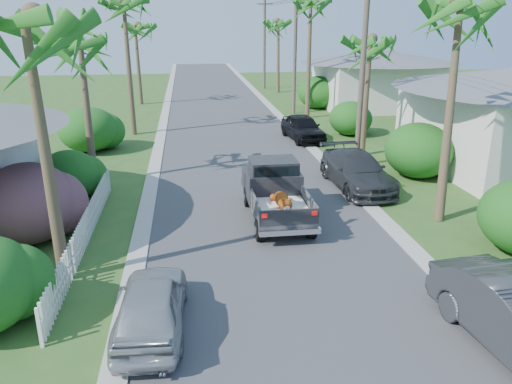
{
  "coord_description": "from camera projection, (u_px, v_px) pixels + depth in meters",
  "views": [
    {
      "loc": [
        -2.57,
        -9.9,
        6.88
      ],
      "look_at": [
        -0.41,
        5.8,
        1.4
      ],
      "focal_mm": 35.0,
      "sensor_mm": 36.0,
      "label": 1
    }
  ],
  "objects": [
    {
      "name": "palm_r_c",
      "position": [
        311.0,
        1.0,
        34.34
      ],
      "size": [
        4.4,
        4.4,
        9.4
      ],
      "color": "brown",
      "rests_on": "ground"
    },
    {
      "name": "palm_r_d",
      "position": [
        279.0,
        21.0,
        47.94
      ],
      "size": [
        4.4,
        4.4,
        8.0
      ],
      "color": "brown",
      "rests_on": "ground"
    },
    {
      "name": "palm_r_a",
      "position": [
        464.0,
        2.0,
        15.85
      ],
      "size": [
        4.4,
        4.4,
        8.7
      ],
      "color": "brown",
      "rests_on": "ground"
    },
    {
      "name": "shrub_l_d",
      "position": [
        88.0,
        130.0,
        27.28
      ],
      "size": [
        3.2,
        3.52,
        2.4
      ],
      "primitive_type": "ellipsoid",
      "color": "#144714",
      "rests_on": "ground"
    },
    {
      "name": "shrub_r_c",
      "position": [
        350.0,
        118.0,
        31.2
      ],
      "size": [
        2.6,
        2.86,
        2.1
      ],
      "primitive_type": "ellipsoid",
      "color": "#144714",
      "rests_on": "ground"
    },
    {
      "name": "pickup_truck",
      "position": [
        274.0,
        189.0,
        18.28
      ],
      "size": [
        1.98,
        5.12,
        2.06
      ],
      "color": "black",
      "rests_on": "ground"
    },
    {
      "name": "palm_l_b",
      "position": [
        79.0,
        39.0,
        20.2
      ],
      "size": [
        4.4,
        4.4,
        7.4
      ],
      "color": "brown",
      "rests_on": "ground"
    },
    {
      "name": "house_right_far",
      "position": [
        377.0,
        81.0,
        40.92
      ],
      "size": [
        9.0,
        8.0,
        4.6
      ],
      "color": "silver",
      "rests_on": "ground"
    },
    {
      "name": "shrub_l_b",
      "position": [
        28.0,
        203.0,
        16.04
      ],
      "size": [
        3.0,
        3.3,
        2.6
      ],
      "primitive_type": "ellipsoid",
      "color": "#A41760",
      "rests_on": "ground"
    },
    {
      "name": "shrub_l_c",
      "position": [
        69.0,
        175.0,
        19.93
      ],
      "size": [
        2.4,
        2.64,
        2.0
      ],
      "primitive_type": "ellipsoid",
      "color": "#144714",
      "rests_on": "ground"
    },
    {
      "name": "utility_pole_d",
      "position": [
        264.0,
        43.0,
        51.33
      ],
      "size": [
        1.6,
        0.26,
        9.0
      ],
      "color": "brown",
      "rests_on": "ground"
    },
    {
      "name": "parked_car_rf",
      "position": [
        303.0,
        128.0,
        29.96
      ],
      "size": [
        2.22,
        4.55,
        1.5
      ],
      "primitive_type": "imported",
      "rotation": [
        0.0,
        0.0,
        0.1
      ],
      "color": "black",
      "rests_on": "ground"
    },
    {
      "name": "parked_car_ln",
      "position": [
        151.0,
        305.0,
        11.48
      ],
      "size": [
        1.72,
        3.93,
        1.32
      ],
      "primitive_type": "imported",
      "rotation": [
        0.0,
        0.0,
        3.1
      ],
      "color": "#A9ACB0",
      "rests_on": "ground"
    },
    {
      "name": "road",
      "position": [
        225.0,
        122.0,
        35.25
      ],
      "size": [
        8.0,
        100.0,
        0.02
      ],
      "primitive_type": "cube",
      "color": "#38383A",
      "rests_on": "ground"
    },
    {
      "name": "ground",
      "position": [
        306.0,
        326.0,
        11.85
      ],
      "size": [
        120.0,
        120.0,
        0.0
      ],
      "primitive_type": "plane",
      "color": "#2D5520",
      "rests_on": "ground"
    },
    {
      "name": "parked_car_rm",
      "position": [
        357.0,
        171.0,
        21.37
      ],
      "size": [
        2.32,
        5.23,
        1.49
      ],
      "primitive_type": "imported",
      "rotation": [
        0.0,
        0.0,
        0.05
      ],
      "color": "#2C2E31",
      "rests_on": "ground"
    },
    {
      "name": "curb_right",
      "position": [
        284.0,
        121.0,
        35.8
      ],
      "size": [
        0.6,
        100.0,
        0.06
      ],
      "primitive_type": "cube",
      "color": "#A5A39E",
      "rests_on": "ground"
    },
    {
      "name": "palm_l_c",
      "position": [
        123.0,
        1.0,
        29.09
      ],
      "size": [
        4.4,
        4.4,
        9.2
      ],
      "color": "brown",
      "rests_on": "ground"
    },
    {
      "name": "palm_r_b",
      "position": [
        370.0,
        40.0,
        24.8
      ],
      "size": [
        4.4,
        4.4,
        7.2
      ],
      "color": "brown",
      "rests_on": "ground"
    },
    {
      "name": "curb_left",
      "position": [
        163.0,
        124.0,
        34.69
      ],
      "size": [
        0.6,
        100.0,
        0.06
      ],
      "primitive_type": "cube",
      "color": "#A5A39E",
      "rests_on": "ground"
    },
    {
      "name": "shrub_r_d",
      "position": [
        318.0,
        92.0,
        40.54
      ],
      "size": [
        3.2,
        3.52,
        2.6
      ],
      "primitive_type": "ellipsoid",
      "color": "#144714",
      "rests_on": "ground"
    },
    {
      "name": "utility_pole_b",
      "position": [
        362.0,
        72.0,
        23.24
      ],
      "size": [
        1.6,
        0.26,
        9.0
      ],
      "color": "brown",
      "rests_on": "ground"
    },
    {
      "name": "shrub_r_b",
      "position": [
        418.0,
        150.0,
        22.75
      ],
      "size": [
        3.0,
        3.3,
        2.5
      ],
      "primitive_type": "ellipsoid",
      "color": "#144714",
      "rests_on": "ground"
    },
    {
      "name": "palm_l_a",
      "position": [
        26.0,
        17.0,
        11.59
      ],
      "size": [
        4.4,
        4.4,
        8.2
      ],
      "color": "brown",
      "rests_on": "ground"
    },
    {
      "name": "utility_pole_c",
      "position": [
        295.0,
        52.0,
        37.28
      ],
      "size": [
        1.6,
        0.26,
        9.0
      ],
      "color": "brown",
      "rests_on": "ground"
    },
    {
      "name": "palm_l_d",
      "position": [
        135.0,
        25.0,
        40.74
      ],
      "size": [
        4.4,
        4.4,
        7.7
      ],
      "color": "brown",
      "rests_on": "ground"
    },
    {
      "name": "picket_fence",
      "position": [
        86.0,
        229.0,
        16.06
      ],
      "size": [
        0.1,
        11.0,
        1.0
      ],
      "primitive_type": "cube",
      "color": "white",
      "rests_on": "ground"
    }
  ]
}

